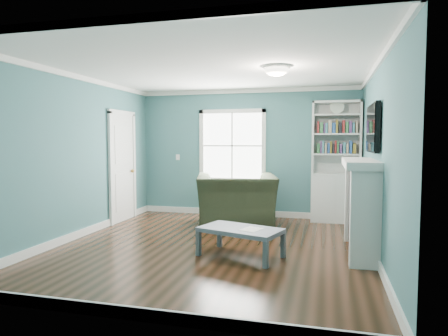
# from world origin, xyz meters

# --- Properties ---
(floor) EXTENTS (5.00, 5.00, 0.00)m
(floor) POSITION_xyz_m (0.00, 0.00, 0.00)
(floor) COLOR black
(floor) RESTS_ON ground
(room_walls) EXTENTS (5.00, 5.00, 5.00)m
(room_walls) POSITION_xyz_m (0.00, 0.00, 1.58)
(room_walls) COLOR #3C7272
(room_walls) RESTS_ON ground
(trim) EXTENTS (4.50, 5.00, 2.60)m
(trim) POSITION_xyz_m (0.00, 0.00, 1.24)
(trim) COLOR white
(trim) RESTS_ON ground
(window) EXTENTS (1.40, 0.06, 1.50)m
(window) POSITION_xyz_m (-0.30, 2.49, 1.45)
(window) COLOR white
(window) RESTS_ON room_walls
(bookshelf) EXTENTS (0.90, 0.35, 2.31)m
(bookshelf) POSITION_xyz_m (1.77, 2.30, 0.92)
(bookshelf) COLOR silver
(bookshelf) RESTS_ON ground
(fireplace) EXTENTS (0.44, 1.58, 1.30)m
(fireplace) POSITION_xyz_m (2.08, 0.20, 0.64)
(fireplace) COLOR black
(fireplace) RESTS_ON ground
(tv) EXTENTS (0.06, 1.10, 0.65)m
(tv) POSITION_xyz_m (2.20, 0.20, 1.72)
(tv) COLOR black
(tv) RESTS_ON fireplace
(door) EXTENTS (0.12, 0.98, 2.17)m
(door) POSITION_xyz_m (-2.22, 1.40, 1.07)
(door) COLOR silver
(door) RESTS_ON ground
(ceiling_fixture) EXTENTS (0.38, 0.38, 0.15)m
(ceiling_fixture) POSITION_xyz_m (0.90, 0.10, 2.55)
(ceiling_fixture) COLOR white
(ceiling_fixture) RESTS_ON room_walls
(light_switch) EXTENTS (0.08, 0.01, 0.12)m
(light_switch) POSITION_xyz_m (-1.50, 2.48, 1.20)
(light_switch) COLOR white
(light_switch) RESTS_ON room_walls
(recliner) EXTENTS (1.61, 1.26, 1.24)m
(recliner) POSITION_xyz_m (-0.01, 1.60, 0.62)
(recliner) COLOR black
(recliner) RESTS_ON ground
(coffee_table) EXTENTS (1.20, 0.88, 0.39)m
(coffee_table) POSITION_xyz_m (0.50, -0.39, 0.34)
(coffee_table) COLOR #474F55
(coffee_table) RESTS_ON ground
(paper_sheet) EXTENTS (0.31, 0.35, 0.00)m
(paper_sheet) POSITION_xyz_m (0.66, -0.44, 0.39)
(paper_sheet) COLOR white
(paper_sheet) RESTS_ON coffee_table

